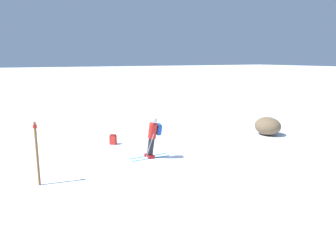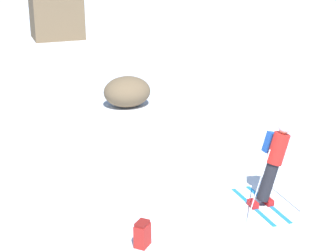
% 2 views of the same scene
% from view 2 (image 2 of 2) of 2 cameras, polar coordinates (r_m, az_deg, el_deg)
% --- Properties ---
extents(ground_plane, '(300.00, 300.00, 0.00)m').
position_cam_2_polar(ground_plane, '(11.92, 7.41, -8.35)').
color(ground_plane, white).
extents(skier, '(1.29, 1.79, 1.88)m').
position_cam_2_polar(skier, '(11.83, 10.74, -3.18)').
color(skier, '#1E7AC6').
rests_on(skier, ground).
extents(spare_backpack, '(0.37, 0.37, 0.50)m').
position_cam_2_polar(spare_backpack, '(10.47, -2.62, -10.91)').
color(spare_backpack, '#AD231E').
rests_on(spare_backpack, ground).
extents(exposed_boulder_0, '(1.53, 1.30, 0.99)m').
position_cam_2_polar(exposed_boulder_0, '(18.22, -4.18, 3.50)').
color(exposed_boulder_0, brown).
rests_on(exposed_boulder_0, ground).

